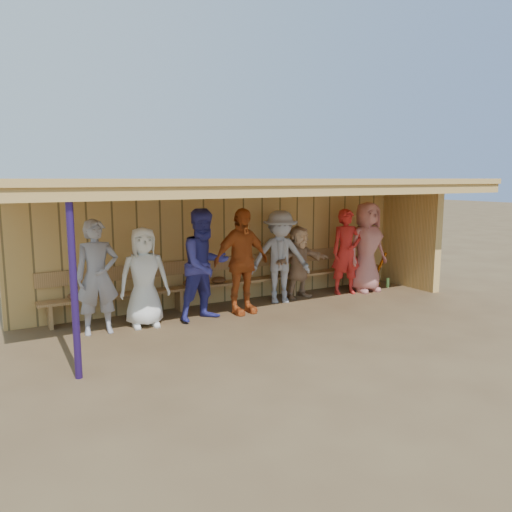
{
  "coord_description": "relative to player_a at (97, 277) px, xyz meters",
  "views": [
    {
      "loc": [
        -4.65,
        -7.72,
        2.5
      ],
      "look_at": [
        0.0,
        0.35,
        1.05
      ],
      "focal_mm": 35.0,
      "sensor_mm": 36.0,
      "label": 1
    }
  ],
  "objects": [
    {
      "name": "dugout_structure",
      "position": [
        3.33,
        0.32,
        0.76
      ],
      "size": [
        8.8,
        3.2,
        2.5
      ],
      "color": "tan",
      "rests_on": "ground"
    },
    {
      "name": "player_b",
      "position": [
        0.77,
        0.01,
        -0.08
      ],
      "size": [
        0.89,
        0.64,
        1.71
      ],
      "primitive_type": "imported",
      "rotation": [
        0.0,
        0.0,
        -0.12
      ],
      "color": "white",
      "rests_on": "ground"
    },
    {
      "name": "bench",
      "position": [
        2.94,
        0.75,
        -0.41
      ],
      "size": [
        7.6,
        0.34,
        0.93
      ],
      "color": "#AE804A",
      "rests_on": "ground"
    },
    {
      "name": "player_g",
      "position": [
        5.33,
        0.2,
        -0.01
      ],
      "size": [
        0.77,
        0.61,
        1.86
      ],
      "primitive_type": "imported",
      "rotation": [
        0.0,
        0.0,
        -0.27
      ],
      "color": "red",
      "rests_on": "ground"
    },
    {
      "name": "player_c",
      "position": [
        1.84,
        -0.13,
        0.06
      ],
      "size": [
        1.09,
        0.91,
        1.99
      ],
      "primitive_type": "imported",
      "rotation": [
        0.0,
        0.0,
        0.18
      ],
      "color": "#363696",
      "rests_on": "ground"
    },
    {
      "name": "player_a",
      "position": [
        0.0,
        0.0,
        0.0
      ],
      "size": [
        0.71,
        0.5,
        1.87
      ],
      "primitive_type": "imported",
      "rotation": [
        0.0,
        0.0,
        -0.08
      ],
      "color": "gray",
      "rests_on": "ground"
    },
    {
      "name": "dugout_equipment",
      "position": [
        2.32,
        0.62,
        -0.44
      ],
      "size": [
        7.03,
        0.62,
        0.8
      ],
      "color": "orange",
      "rests_on": "ground"
    },
    {
      "name": "player_d",
      "position": [
        2.6,
        -0.07,
        0.05
      ],
      "size": [
        1.2,
        0.59,
        1.97
      ],
      "primitive_type": "imported",
      "rotation": [
        0.0,
        0.0,
        0.1
      ],
      "color": "#C0531E",
      "rests_on": "ground"
    },
    {
      "name": "player_h",
      "position": [
        5.88,
        0.17,
        0.06
      ],
      "size": [
        0.98,
        0.64,
        1.99
      ],
      "primitive_type": "imported",
      "rotation": [
        0.0,
        0.0,
        0.01
      ],
      "color": "#BF726B",
      "rests_on": "ground"
    },
    {
      "name": "ground",
      "position": [
        2.94,
        -0.37,
        -0.93
      ],
      "size": [
        90.0,
        90.0,
        0.0
      ],
      "primitive_type": "plane",
      "color": "brown",
      "rests_on": "ground"
    },
    {
      "name": "player_f",
      "position": [
        4.22,
        0.4,
        -0.17
      ],
      "size": [
        1.47,
        0.65,
        1.54
      ],
      "primitive_type": "imported",
      "rotation": [
        0.0,
        0.0,
        0.14
      ],
      "color": "tan",
      "rests_on": "ground"
    },
    {
      "name": "player_e",
      "position": [
        3.67,
        0.27,
        0.0
      ],
      "size": [
        1.38,
        1.12,
        1.87
      ],
      "primitive_type": "imported",
      "rotation": [
        0.0,
        0.0,
        -0.41
      ],
      "color": "#9B9BA4",
      "rests_on": "ground"
    }
  ]
}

